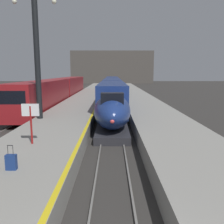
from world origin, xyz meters
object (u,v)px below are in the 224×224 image
(station_column_mid, at_px, (37,44))
(rolling_suitcase, at_px, (12,162))
(highspeed_train_main, at_px, (113,88))
(departure_info_board, at_px, (32,115))
(regional_train_adjacent, at_px, (61,89))

(station_column_mid, bearing_deg, rolling_suitcase, -79.10)
(highspeed_train_main, bearing_deg, rolling_suitcase, -96.57)
(station_column_mid, bearing_deg, departure_info_board, -76.57)
(regional_train_adjacent, relative_size, departure_info_board, 17.26)
(rolling_suitcase, bearing_deg, station_column_mid, 100.90)
(highspeed_train_main, relative_size, regional_train_adjacent, 1.55)
(regional_train_adjacent, bearing_deg, departure_info_board, -81.21)
(station_column_mid, bearing_deg, highspeed_train_main, 75.82)
(departure_info_board, bearing_deg, highspeed_train_main, 82.09)
(regional_train_adjacent, distance_m, rolling_suitcase, 28.80)
(station_column_mid, relative_size, rolling_suitcase, 10.12)
(highspeed_train_main, height_order, station_column_mid, station_column_mid)
(regional_train_adjacent, relative_size, rolling_suitcase, 37.27)
(regional_train_adjacent, distance_m, station_column_mid, 18.82)
(highspeed_train_main, relative_size, station_column_mid, 5.71)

